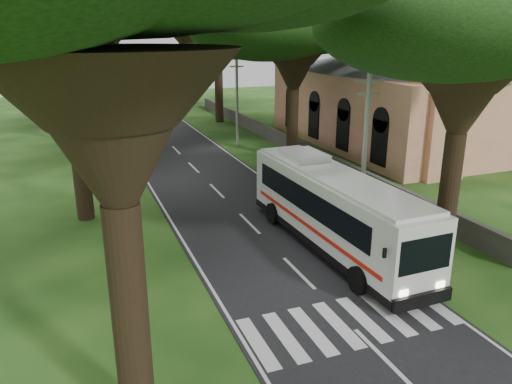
% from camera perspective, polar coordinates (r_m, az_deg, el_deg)
% --- Properties ---
extents(ground, '(140.00, 140.00, 0.00)m').
position_cam_1_polar(ground, '(19.80, 7.43, -11.68)').
color(ground, '#183F12').
rests_on(ground, ground).
extents(road, '(8.00, 120.00, 0.04)m').
position_cam_1_polar(road, '(42.04, -8.81, 4.44)').
color(road, black).
rests_on(road, ground).
extents(crosswalk, '(8.00, 3.00, 0.01)m').
position_cam_1_polar(crosswalk, '(18.33, 10.46, -14.50)').
color(crosswalk, silver).
rests_on(crosswalk, ground).
extents(property_wall, '(0.35, 50.00, 1.20)m').
position_cam_1_polar(property_wall, '(43.70, 3.09, 5.94)').
color(property_wall, '#383533').
rests_on(property_wall, ground).
extents(church, '(14.00, 24.00, 11.60)m').
position_cam_1_polar(church, '(45.29, 15.01, 11.32)').
color(church, '#E68970').
rests_on(church, ground).
extents(pole_near, '(1.60, 0.24, 8.00)m').
position_cam_1_polar(pole_near, '(25.82, 12.36, 5.15)').
color(pole_near, gray).
rests_on(pole_near, ground).
extents(pole_mid, '(1.60, 0.24, 8.00)m').
position_cam_1_polar(pole_mid, '(43.67, -2.19, 10.71)').
color(pole_mid, gray).
rests_on(pole_mid, ground).
extents(pole_far, '(1.60, 0.24, 8.00)m').
position_cam_1_polar(pole_far, '(62.83, -8.24, 12.80)').
color(pole_far, gray).
rests_on(pole_far, ground).
extents(tree_l_midb, '(12.48, 12.48, 14.40)m').
position_cam_1_polar(tree_l_midb, '(45.06, -20.95, 19.22)').
color(tree_l_midb, black).
rests_on(tree_l_midb, ground).
extents(tree_l_far, '(14.90, 14.90, 14.79)m').
position_cam_1_polar(tree_l_far, '(63.04, -22.17, 18.43)').
color(tree_l_far, black).
rests_on(tree_l_far, ground).
extents(tree_r_mida, '(15.41, 15.41, 14.36)m').
position_cam_1_polar(tree_r_mida, '(38.69, 4.47, 19.86)').
color(tree_r_mida, black).
rests_on(tree_r_mida, ground).
extents(tree_r_midb, '(15.72, 15.72, 16.04)m').
position_cam_1_polar(tree_r_midb, '(55.42, -4.49, 20.95)').
color(tree_r_midb, black).
rests_on(tree_r_midb, ground).
extents(tree_r_far, '(15.24, 15.24, 16.43)m').
position_cam_1_polar(tree_r_far, '(73.07, -8.02, 20.51)').
color(tree_r_far, black).
rests_on(tree_r_far, ground).
extents(coach_bus, '(3.18, 12.36, 3.62)m').
position_cam_1_polar(coach_bus, '(23.20, 8.82, -1.85)').
color(coach_bus, silver).
rests_on(coach_bus, ground).
extents(distant_car_b, '(2.37, 3.92, 1.22)m').
position_cam_1_polar(distant_car_b, '(73.50, -15.99, 10.26)').
color(distant_car_b, '#20244C').
rests_on(distant_car_b, road).
extents(distant_car_c, '(3.53, 5.30, 1.43)m').
position_cam_1_polar(distant_car_c, '(71.70, -11.78, 10.48)').
color(distant_car_c, maroon).
rests_on(distant_car_c, road).
extents(pedestrian, '(0.51, 0.74, 1.92)m').
position_cam_1_polar(pedestrian, '(30.29, -19.42, 0.10)').
color(pedestrian, black).
rests_on(pedestrian, ground).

